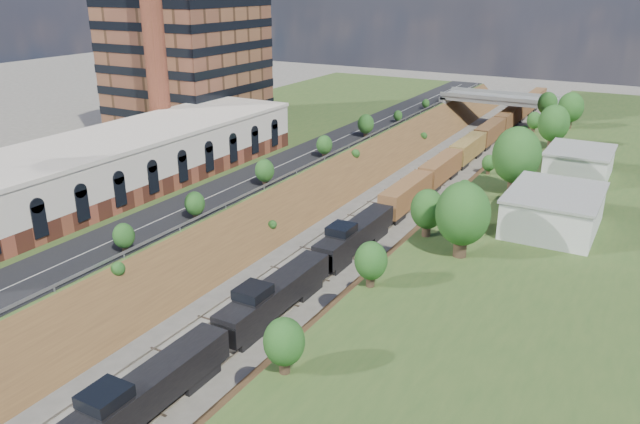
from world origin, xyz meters
TOP-DOWN VIEW (x-y plane):
  - platform_left at (-33.00, 60.00)m, footprint 44.00×180.00m
  - embankment_left at (-11.00, 60.00)m, footprint 10.00×180.00m
  - embankment_right at (11.00, 60.00)m, footprint 10.00×180.00m
  - rail_left_track at (-2.60, 60.00)m, footprint 1.58×180.00m
  - rail_right_track at (2.60, 60.00)m, footprint 1.58×180.00m
  - road at (-15.50, 60.00)m, footprint 8.00×180.00m
  - guardrail at (-11.40, 59.80)m, footprint 0.10×171.00m
  - commercial_building at (-28.00, 38.00)m, footprint 14.30×62.30m
  - smokestack at (-36.00, 56.00)m, footprint 3.20×3.20m
  - overpass at (0.00, 122.00)m, footprint 24.50×8.30m
  - white_building_near at (23.50, 52.00)m, footprint 9.00×12.00m
  - white_building_far at (23.00, 74.00)m, footprint 8.00×10.00m
  - tree_right_large at (17.00, 40.00)m, footprint 5.25×5.25m
  - tree_left_crest at (-11.80, 20.00)m, footprint 2.45×2.45m
  - freight_train at (2.60, 83.70)m, footprint 2.72×153.95m

SIDE VIEW (x-z plane):
  - embankment_left at x=-11.00m, z-range -5.00..5.00m
  - embankment_right at x=11.00m, z-range -5.00..5.00m
  - rail_left_track at x=-2.60m, z-range 0.00..0.18m
  - rail_right_track at x=2.60m, z-range 0.00..0.18m
  - freight_train at x=2.60m, z-range 0.14..4.69m
  - platform_left at x=-33.00m, z-range 0.00..5.00m
  - overpass at x=0.00m, z-range 1.22..8.62m
  - road at x=-15.50m, z-range 5.00..5.10m
  - guardrail at x=-11.40m, z-range 5.20..5.90m
  - white_building_far at x=23.00m, z-range 5.00..8.60m
  - white_building_near at x=23.50m, z-range 5.00..9.00m
  - tree_left_crest at x=-11.80m, z-range 5.26..8.82m
  - commercial_building at x=-28.00m, z-range 5.01..12.01m
  - tree_right_large at x=17.00m, z-range 5.58..13.19m
  - smokestack at x=-36.00m, z-range 5.00..45.00m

